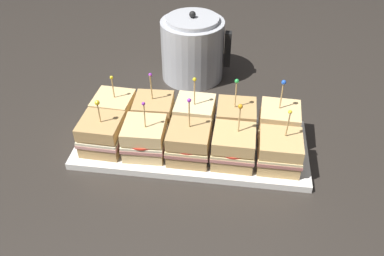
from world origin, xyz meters
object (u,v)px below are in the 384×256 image
(sandwich_back_left, at_px, (154,113))
(sandwich_back_center, at_px, (194,116))
(sandwich_front_left, at_px, (145,138))
(sandwich_front_far_right, at_px, (279,151))
(sandwich_front_center, at_px, (189,143))
(serving_platter, at_px, (192,144))
(kettle_steel, at_px, (193,49))
(sandwich_front_right, at_px, (233,147))
(sandwich_back_right, at_px, (236,120))
(sandwich_back_far_left, at_px, (114,110))
(sandwich_back_far_right, at_px, (279,122))
(sandwich_front_far_left, at_px, (102,134))

(sandwich_back_left, distance_m, sandwich_back_center, 0.11)
(sandwich_front_left, relative_size, sandwich_front_far_right, 1.00)
(sandwich_front_center, distance_m, sandwich_back_center, 0.11)
(serving_platter, xyz_separation_m, kettle_steel, (-0.04, 0.35, 0.09))
(sandwich_front_center, relative_size, sandwich_front_right, 1.03)
(sandwich_back_left, xyz_separation_m, sandwich_back_right, (0.22, -0.00, 0.00))
(sandwich_back_center, bearing_deg, sandwich_front_center, -89.46)
(serving_platter, distance_m, sandwich_front_left, 0.13)
(serving_platter, height_order, sandwich_front_center, sandwich_front_center)
(sandwich_back_center, bearing_deg, sandwich_front_left, -135.17)
(sandwich_front_left, relative_size, kettle_steel, 0.71)
(serving_platter, height_order, sandwich_back_left, sandwich_back_left)
(sandwich_back_far_left, xyz_separation_m, sandwich_back_left, (0.11, -0.00, 0.00))
(sandwich_back_left, relative_size, sandwich_back_center, 1.00)
(sandwich_front_center, height_order, sandwich_back_far_left, sandwich_front_center)
(sandwich_front_center, xyz_separation_m, sandwich_back_center, (-0.00, 0.11, 0.00))
(sandwich_front_far_right, bearing_deg, sandwich_back_center, 153.08)
(sandwich_front_center, xyz_separation_m, sandwich_back_far_right, (0.22, 0.11, 0.00))
(sandwich_back_far_left, bearing_deg, sandwich_front_far_right, -14.45)
(sandwich_front_left, distance_m, sandwich_back_center, 0.15)
(sandwich_back_far_left, height_order, sandwich_back_center, sandwich_back_center)
(sandwich_back_left, distance_m, kettle_steel, 0.31)
(sandwich_front_far_left, xyz_separation_m, sandwich_front_far_right, (0.43, -0.00, -0.00))
(sandwich_front_far_right, bearing_deg, serving_platter, 165.51)
(serving_platter, relative_size, sandwich_back_right, 3.51)
(sandwich_back_far_right, xyz_separation_m, kettle_steel, (-0.26, 0.30, 0.04))
(sandwich_front_far_left, height_order, sandwich_back_center, sandwich_back_center)
(serving_platter, bearing_deg, sandwich_front_far_left, -166.53)
(serving_platter, distance_m, sandwich_front_right, 0.13)
(sandwich_front_center, relative_size, sandwich_back_right, 1.00)
(sandwich_front_center, height_order, sandwich_back_left, sandwich_front_center)
(sandwich_front_left, height_order, sandwich_front_center, sandwich_front_center)
(serving_platter, distance_m, sandwich_back_far_left, 0.23)
(sandwich_back_right, height_order, kettle_steel, kettle_steel)
(serving_platter, xyz_separation_m, sandwich_front_left, (-0.11, -0.05, 0.05))
(sandwich_back_left, bearing_deg, sandwich_back_right, -0.01)
(sandwich_front_far_right, height_order, kettle_steel, kettle_steel)
(sandwich_back_right, bearing_deg, sandwich_front_far_left, -162.34)
(serving_platter, bearing_deg, sandwich_back_left, 154.61)
(sandwich_front_center, bearing_deg, sandwich_front_right, 0.13)
(sandwich_back_left, bearing_deg, sandwich_front_center, -44.92)
(sandwich_back_far_right, relative_size, kettle_steel, 0.76)
(sandwich_front_far_right, relative_size, kettle_steel, 0.71)
(sandwich_front_far_left, height_order, kettle_steel, kettle_steel)
(kettle_steel, bearing_deg, sandwich_back_far_left, -120.18)
(kettle_steel, bearing_deg, sandwich_back_center, -81.67)
(sandwich_front_right, height_order, sandwich_back_left, sandwich_back_left)
(sandwich_back_center, xyz_separation_m, kettle_steel, (-0.04, 0.30, 0.04))
(sandwich_front_right, bearing_deg, sandwich_back_far_right, 45.11)
(sandwich_front_center, xyz_separation_m, sandwich_back_right, (0.11, 0.11, 0.00))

